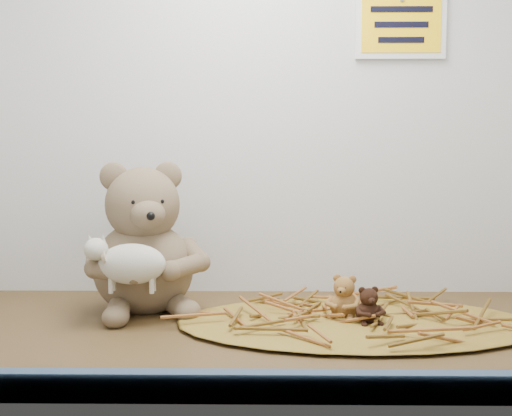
{
  "coord_description": "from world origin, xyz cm",
  "views": [
    {
      "loc": [
        2.47,
        -103.45,
        30.51
      ],
      "look_at": [
        1.04,
        4.12,
        20.21
      ],
      "focal_mm": 45.0,
      "sensor_mm": 36.0,
      "label": 1
    }
  ],
  "objects_px": {
    "main_teddy": "(143,237)",
    "mini_teddy_brown": "(368,303)",
    "toy_lamb": "(132,264)",
    "mini_teddy_tan": "(344,295)"
  },
  "relations": [
    {
      "from": "toy_lamb",
      "to": "mini_teddy_tan",
      "type": "bearing_deg",
      "value": 3.45
    },
    {
      "from": "mini_teddy_tan",
      "to": "mini_teddy_brown",
      "type": "relative_size",
      "value": 1.19
    },
    {
      "from": "toy_lamb",
      "to": "mini_teddy_tan",
      "type": "relative_size",
      "value": 2.01
    },
    {
      "from": "mini_teddy_brown",
      "to": "mini_teddy_tan",
      "type": "bearing_deg",
      "value": 121.92
    },
    {
      "from": "main_teddy",
      "to": "mini_teddy_brown",
      "type": "bearing_deg",
      "value": -35.59
    },
    {
      "from": "main_teddy",
      "to": "mini_teddy_tan",
      "type": "height_order",
      "value": "main_teddy"
    },
    {
      "from": "main_teddy",
      "to": "toy_lamb",
      "type": "height_order",
      "value": "main_teddy"
    },
    {
      "from": "toy_lamb",
      "to": "mini_teddy_brown",
      "type": "distance_m",
      "value": 0.41
    },
    {
      "from": "mini_teddy_tan",
      "to": "main_teddy",
      "type": "bearing_deg",
      "value": -170.0
    },
    {
      "from": "main_teddy",
      "to": "toy_lamb",
      "type": "relative_size",
      "value": 1.84
    }
  ]
}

